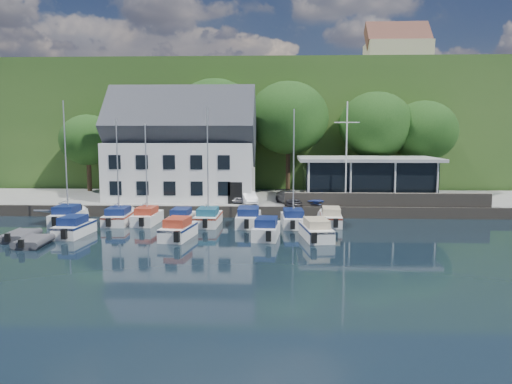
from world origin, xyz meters
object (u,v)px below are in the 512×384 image
(car_silver, at_px, (241,196))
(boat_r1_7, at_px, (331,216))
(car_blue, at_px, (315,196))
(boat_r2_2, at_px, (178,228))
(boat_r1_4, at_px, (208,171))
(dinghy_0, at_px, (20,234))
(boat_r2_3, at_px, (266,227))
(flagpole, at_px, (346,154))
(boat_r2_0, at_px, (74,225))
(boat_r1_2, at_px, (146,171))
(boat_r2_4, at_px, (316,228))
(harbor_building, at_px, (183,154))
(car_white, at_px, (249,197))
(boat_r1_6, at_px, (294,173))
(boat_r1_1, at_px, (118,172))
(car_dgrey, at_px, (289,197))
(boat_r1_3, at_px, (182,216))
(dinghy_1, at_px, (33,240))
(boat_r1_0, at_px, (66,166))
(boat_r1_5, at_px, (249,216))
(club_pavilion, at_px, (366,179))

(car_silver, relative_size, boat_r1_7, 0.55)
(car_blue, height_order, boat_r1_7, car_blue)
(boat_r2_2, bearing_deg, boat_r1_4, 83.17)
(dinghy_0, bearing_deg, boat_r2_3, 3.40)
(car_blue, distance_m, flagpole, 4.85)
(boat_r1_4, height_order, boat_r2_0, boat_r1_4)
(boat_r1_2, height_order, boat_r2_3, boat_r1_2)
(boat_r2_4, distance_m, dinghy_0, 20.88)
(harbor_building, xyz_separation_m, boat_r1_2, (-1.39, -8.74, -0.98))
(boat_r1_7, xyz_separation_m, boat_r2_4, (-1.64, -5.39, 0.01))
(car_white, relative_size, boat_r1_2, 0.38)
(boat_r1_6, bearing_deg, boat_r2_4, -75.69)
(dinghy_0, bearing_deg, boat_r1_1, 50.95)
(car_dgrey, bearing_deg, boat_r2_3, -118.89)
(boat_r1_2, xyz_separation_m, boat_r1_3, (2.92, -0.32, -3.68))
(harbor_building, height_order, boat_r1_1, harbor_building)
(boat_r1_2, bearing_deg, boat_r1_7, 3.22)
(car_blue, relative_size, boat_r1_6, 0.47)
(car_white, height_order, boat_r1_3, car_white)
(boat_r1_6, bearing_deg, harbor_building, 135.84)
(boat_r2_3, relative_size, dinghy_1, 1.75)
(car_dgrey, bearing_deg, car_white, 160.71)
(boat_r1_0, bearing_deg, boat_r1_6, -3.71)
(boat_r1_5, relative_size, boat_r2_3, 1.16)
(car_white, bearing_deg, boat_r1_1, -166.72)
(car_dgrey, height_order, boat_r1_0, boat_r1_0)
(car_dgrey, relative_size, boat_r2_0, 0.72)
(boat_r1_4, bearing_deg, car_silver, 71.97)
(car_silver, height_order, car_white, car_white)
(boat_r2_2, xyz_separation_m, boat_r2_4, (9.79, 0.35, -0.03))
(car_white, bearing_deg, boat_r1_7, -48.28)
(dinghy_1, bearing_deg, boat_r1_5, 26.86)
(boat_r1_2, height_order, boat_r2_0, boat_r1_2)
(car_silver, height_order, boat_r1_1, boat_r1_1)
(boat_r1_1, bearing_deg, boat_r1_6, -4.67)
(club_pavilion, distance_m, boat_r2_0, 27.03)
(boat_r1_3, distance_m, dinghy_0, 12.03)
(flagpole, xyz_separation_m, boat_r2_4, (-3.39, -9.67, -4.87))
(boat_r2_2, xyz_separation_m, dinghy_0, (-11.05, -0.90, -0.38))
(car_dgrey, height_order, boat_r2_0, car_dgrey)
(boat_r1_2, xyz_separation_m, boat_r1_4, (5.10, -0.31, 0.03))
(boat_r2_4, bearing_deg, boat_r2_3, 169.24)
(boat_r1_4, relative_size, boat_r1_7, 1.51)
(boat_r1_3, xyz_separation_m, dinghy_0, (-10.30, -6.20, -0.31))
(boat_r2_2, bearing_deg, car_dgrey, 60.73)
(boat_r1_1, height_order, boat_r2_2, boat_r1_1)
(boat_r2_3, bearing_deg, car_silver, 107.96)
(boat_r1_4, distance_m, dinghy_1, 13.88)
(boat_r1_6, height_order, boat_r2_2, boat_r1_6)
(boat_r1_1, relative_size, boat_r1_5, 1.32)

